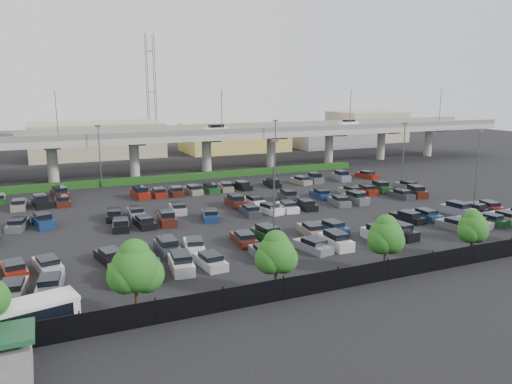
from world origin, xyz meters
The scene contains 10 objects.
ground centered at (0.00, 0.00, 0.00)m, with size 280.00×280.00×0.00m, color black.
overpass centered at (-0.21, 31.99, 6.97)m, with size 150.00×13.00×15.80m.
hedge centered at (0.00, 25.00, 0.55)m, with size 66.00×1.60×1.10m, color #183C11.
fence centered at (-0.05, -28.00, 0.90)m, with size 70.00×0.10×2.00m.
tree_row centered at (0.70, -26.53, 3.52)m, with size 65.07×3.66×5.94m.
shuttle_bus centered at (-27.39, -25.83, 1.23)m, with size 7.39×3.92×2.26m.
parked_cars centered at (-0.93, -3.79, 0.60)m, with size 62.97×41.68×1.67m.
light_poles centered at (-4.13, 2.00, 6.24)m, with size 66.90×48.38×10.30m.
distant_buildings centered at (12.38, 61.81, 3.74)m, with size 138.00×24.00×9.00m.
comm_tower centered at (4.00, 74.00, 15.61)m, with size 2.40×2.40×30.00m.
Camera 1 is at (-25.80, -60.26, 16.27)m, focal length 35.00 mm.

